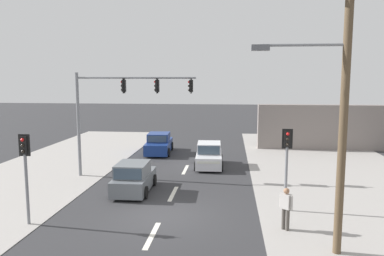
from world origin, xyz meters
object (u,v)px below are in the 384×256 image
sedan_kerbside_parked (159,144)px  pedestal_signal_left_kerb (25,164)px  traffic_signal_mast (118,102)px  pedestrian_at_kerb (286,206)px  hatchback_crossing_left (209,156)px  utility_pole_foreground_right (340,100)px  pedestal_signal_right_kerb (287,156)px  hatchback_oncoming_mid (134,178)px

sedan_kerbside_parked → pedestal_signal_left_kerb: bearing=-99.2°
traffic_signal_mast → pedestrian_at_kerb: (8.44, -6.99, -3.43)m
hatchback_crossing_left → utility_pole_foreground_right: bearing=-68.3°
utility_pole_foreground_right → hatchback_crossing_left: (-4.70, 11.79, -4.28)m
pedestrian_at_kerb → pedestal_signal_right_kerb: bearing=82.3°
pedestal_signal_left_kerb → hatchback_oncoming_mid: bearing=57.1°
pedestal_signal_right_kerb → sedan_kerbside_parked: pedestal_signal_right_kerb is taller
traffic_signal_mast → pedestal_signal_right_kerb: bearing=-29.1°
utility_pole_foreground_right → traffic_signal_mast: bearing=138.0°
utility_pole_foreground_right → pedestal_signal_left_kerb: size_ratio=2.60×
pedestal_signal_right_kerb → hatchback_crossing_left: bearing=115.2°
traffic_signal_mast → utility_pole_foreground_right: bearing=-42.0°
utility_pole_foreground_right → hatchback_oncoming_mid: utility_pole_foreground_right is taller
traffic_signal_mast → pedestrian_at_kerb: bearing=-39.6°
utility_pole_foreground_right → hatchback_oncoming_mid: 10.91m
traffic_signal_mast → pedestal_signal_right_kerb: traffic_signal_mast is taller
traffic_signal_mast → hatchback_crossing_left: 6.90m
utility_pole_foreground_right → pedestal_signal_left_kerb: utility_pole_foreground_right is taller
pedestal_signal_left_kerb → hatchback_crossing_left: size_ratio=0.96×
pedestal_signal_left_kerb → pedestrian_at_kerb: 9.99m
pedestrian_at_kerb → sedan_kerbside_parked: bearing=118.1°
traffic_signal_mast → pedestal_signal_right_kerb: (8.73, -4.86, -1.94)m
hatchback_oncoming_mid → pedestrian_at_kerb: 8.04m
pedestal_signal_right_kerb → hatchback_crossing_left: (-3.74, 7.93, -1.71)m
traffic_signal_mast → sedan_kerbside_parked: size_ratio=1.59×
pedestal_signal_left_kerb → pedestrian_at_kerb: pedestal_signal_left_kerb is taller
utility_pole_foreground_right → traffic_signal_mast: (-9.69, 8.73, -0.63)m
utility_pole_foreground_right → hatchback_crossing_left: size_ratio=2.50×
pedestal_signal_right_kerb → hatchback_oncoming_mid: bearing=164.2°
sedan_kerbside_parked → hatchback_crossing_left: bearing=-44.7°
pedestal_signal_right_kerb → sedan_kerbside_parked: size_ratio=0.82×
traffic_signal_mast → hatchback_oncoming_mid: (1.56, -2.84, -3.65)m
hatchback_crossing_left → hatchback_oncoming_mid: same height
traffic_signal_mast → hatchback_oncoming_mid: 4.88m
utility_pole_foreground_right → hatchback_oncoming_mid: bearing=144.1°
traffic_signal_mast → sedan_kerbside_parked: traffic_signal_mast is taller
utility_pole_foreground_right → hatchback_crossing_left: bearing=111.7°
utility_pole_foreground_right → pedestrian_at_kerb: utility_pole_foreground_right is taller
hatchback_crossing_left → sedan_kerbside_parked: (-4.06, 4.01, 0.00)m
traffic_signal_mast → pedestal_signal_left_kerb: 7.82m
traffic_signal_mast → pedestrian_at_kerb: size_ratio=4.23×
sedan_kerbside_parked → pedestrian_at_kerb: bearing=-61.9°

